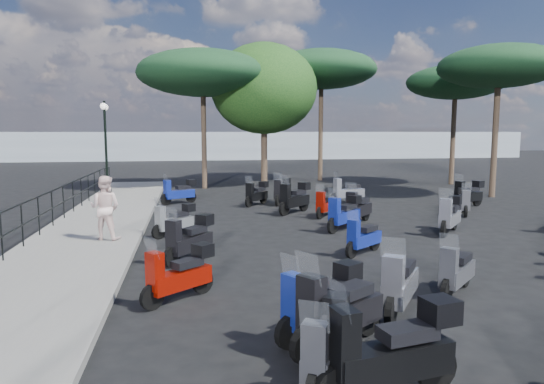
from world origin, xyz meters
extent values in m
plane|color=black|center=(0.00, 0.00, 0.00)|extent=(120.00, 120.00, 0.00)
cube|color=slate|center=(-6.50, 3.00, 0.07)|extent=(3.00, 30.00, 0.15)
cylinder|color=black|center=(-7.80, 0.75, 0.70)|extent=(0.04, 0.04, 1.10)
cylinder|color=black|center=(-7.80, 2.12, 0.70)|extent=(0.04, 0.04, 1.10)
cylinder|color=black|center=(-7.80, 3.48, 0.70)|extent=(0.04, 0.04, 1.10)
cylinder|color=black|center=(-7.80, 4.85, 0.70)|extent=(0.04, 0.04, 1.10)
cylinder|color=black|center=(-7.80, 6.22, 0.70)|extent=(0.04, 0.04, 1.10)
cylinder|color=black|center=(-7.80, 7.59, 0.70)|extent=(0.04, 0.04, 1.10)
cylinder|color=black|center=(-7.80, 8.96, 0.70)|extent=(0.04, 0.04, 1.10)
cylinder|color=black|center=(-7.80, 10.33, 0.70)|extent=(0.04, 0.04, 1.10)
cylinder|color=black|center=(-7.80, 11.69, 0.70)|extent=(0.04, 0.04, 1.10)
cylinder|color=black|center=(-7.80, 13.06, 0.70)|extent=(0.04, 0.04, 1.10)
cylinder|color=black|center=(-7.80, 14.43, 0.70)|extent=(0.04, 0.04, 1.10)
cylinder|color=black|center=(-7.80, 15.80, 0.70)|extent=(0.04, 0.04, 1.10)
cube|color=black|center=(-7.80, 2.80, 1.23)|extent=(0.04, 26.00, 0.04)
cube|color=black|center=(-7.80, 2.80, 0.70)|extent=(0.04, 26.00, 0.04)
cylinder|color=black|center=(-7.49, 13.19, 0.28)|extent=(0.34, 0.34, 0.26)
cylinder|color=black|center=(-7.49, 13.19, 2.30)|extent=(0.12, 0.12, 4.31)
cylinder|color=black|center=(-7.49, 13.19, 4.30)|extent=(0.12, 0.97, 0.04)
sphere|color=white|center=(-7.53, 13.68, 4.19)|extent=(0.30, 0.30, 0.30)
sphere|color=white|center=(-7.45, 12.71, 4.19)|extent=(0.30, 0.30, 0.30)
imported|color=beige|center=(-5.87, 2.61, 1.01)|extent=(0.99, 0.87, 1.72)
cylinder|color=black|center=(-0.80, -5.75, 0.26)|extent=(0.54, 0.21, 0.53)
cube|color=black|center=(-1.40, -5.87, 0.46)|extent=(1.48, 0.64, 0.37)
cube|color=black|center=(-1.22, -5.83, 0.77)|extent=(0.71, 0.45, 0.15)
cube|color=black|center=(-2.02, -5.99, 0.77)|extent=(0.30, 0.37, 0.77)
plane|color=white|center=(-2.08, -6.00, 1.27)|extent=(0.16, 0.43, 0.41)
cube|color=black|center=(-0.78, -5.75, 0.97)|extent=(0.43, 0.42, 0.29)
cylinder|color=black|center=(-2.16, -4.87, 0.27)|extent=(0.51, 0.39, 0.54)
cylinder|color=black|center=(-1.04, -4.14, 0.27)|extent=(0.51, 0.39, 0.54)
cube|color=black|center=(-1.55, -4.47, 0.47)|extent=(1.42, 1.11, 0.38)
cube|color=black|center=(-1.39, -4.37, 0.78)|extent=(0.74, 0.65, 0.16)
cube|color=black|center=(-2.08, -4.82, 0.78)|extent=(0.39, 0.42, 0.78)
plane|color=white|center=(-2.14, -4.86, 1.29)|extent=(0.31, 0.40, 0.42)
cylinder|color=black|center=(-4.29, -2.54, 0.23)|extent=(0.41, 0.36, 0.45)
cylinder|color=black|center=(-3.42, -1.82, 0.23)|extent=(0.41, 0.36, 0.45)
cube|color=#7E0D03|center=(-3.82, -2.15, 0.40)|extent=(1.15, 1.03, 0.32)
cube|color=black|center=(-3.69, -2.05, 0.66)|extent=(0.62, 0.58, 0.13)
cube|color=#7E0D03|center=(-4.23, -2.50, 0.66)|extent=(0.34, 0.35, 0.66)
plane|color=white|center=(-4.28, -2.53, 1.09)|extent=(0.29, 0.33, 0.35)
cube|color=black|center=(-3.40, -1.81, 0.83)|extent=(0.44, 0.44, 0.25)
cylinder|color=black|center=(-4.05, 0.05, 0.24)|extent=(0.38, 0.45, 0.49)
cylinder|color=black|center=(-3.29, 1.00, 0.24)|extent=(0.38, 0.45, 0.49)
cube|color=black|center=(-3.64, 0.57, 0.43)|extent=(1.10, 1.25, 0.35)
cube|color=black|center=(-3.53, 0.70, 0.71)|extent=(0.62, 0.67, 0.14)
cube|color=black|center=(-4.00, 0.11, 0.71)|extent=(0.38, 0.37, 0.71)
plane|color=white|center=(-4.04, 0.06, 1.17)|extent=(0.35, 0.30, 0.38)
cube|color=black|center=(-3.27, 1.02, 0.90)|extent=(0.47, 0.47, 0.26)
cylinder|color=black|center=(-4.52, 3.06, 0.21)|extent=(0.39, 0.34, 0.43)
cylinder|color=black|center=(-3.68, 3.73, 0.21)|extent=(0.39, 0.34, 0.43)
cube|color=#919599|center=(-4.06, 3.42, 0.38)|extent=(1.10, 0.96, 0.30)
cube|color=black|center=(-3.95, 3.52, 0.63)|extent=(0.59, 0.54, 0.13)
cube|color=#919599|center=(-4.46, 3.11, 0.63)|extent=(0.32, 0.33, 0.63)
plane|color=white|center=(-4.51, 3.07, 1.03)|extent=(0.27, 0.31, 0.33)
cube|color=black|center=(-3.67, 3.74, 0.79)|extent=(0.42, 0.41, 0.23)
cylinder|color=black|center=(-4.62, 9.61, 0.24)|extent=(0.46, 0.31, 0.47)
cylinder|color=black|center=(-3.58, 10.18, 0.24)|extent=(0.46, 0.31, 0.47)
cube|color=navy|center=(-4.06, 9.92, 0.42)|extent=(1.29, 0.91, 0.34)
cube|color=black|center=(-3.91, 10.00, 0.69)|extent=(0.66, 0.55, 0.14)
cube|color=navy|center=(-4.55, 9.65, 0.69)|extent=(0.33, 0.36, 0.69)
plane|color=white|center=(-4.60, 9.62, 1.14)|extent=(0.25, 0.37, 0.37)
cube|color=black|center=(-3.56, 10.19, 0.87)|extent=(0.45, 0.44, 0.26)
cylinder|color=black|center=(-1.79, -4.97, 0.22)|extent=(0.30, 0.43, 0.45)
cube|color=#45464C|center=(-2.05, -5.42, 0.39)|extent=(0.87, 1.21, 0.32)
cube|color=black|center=(-1.97, -5.28, 0.65)|extent=(0.52, 0.62, 0.13)
cube|color=#45464C|center=(-2.31, -5.88, 0.65)|extent=(0.34, 0.32, 0.65)
plane|color=white|center=(-2.33, -5.93, 1.07)|extent=(0.34, 0.24, 0.35)
cube|color=black|center=(-1.78, -4.96, 0.82)|extent=(0.42, 0.42, 0.24)
cylinder|color=black|center=(-2.29, -4.40, 0.24)|extent=(0.47, 0.34, 0.49)
cylinder|color=black|center=(-1.25, -3.77, 0.24)|extent=(0.47, 0.34, 0.49)
cube|color=navy|center=(-1.72, -4.06, 0.43)|extent=(1.31, 0.98, 0.34)
cube|color=black|center=(-1.58, -3.97, 0.71)|extent=(0.68, 0.58, 0.14)
cube|color=navy|center=(-2.22, -4.36, 0.71)|extent=(0.35, 0.38, 0.71)
plane|color=white|center=(-2.27, -4.39, 1.17)|extent=(0.27, 0.37, 0.38)
cube|color=black|center=(-1.23, -3.76, 0.89)|extent=(0.46, 0.46, 0.26)
cylinder|color=black|center=(0.57, 2.97, 0.25)|extent=(0.44, 0.40, 0.49)
cylinder|color=black|center=(1.50, 3.77, 0.25)|extent=(0.44, 0.40, 0.49)
cube|color=navy|center=(1.07, 3.40, 0.43)|extent=(1.23, 1.13, 0.35)
cube|color=black|center=(1.20, 3.51, 0.72)|extent=(0.67, 0.63, 0.14)
cube|color=navy|center=(0.63, 3.02, 0.72)|extent=(0.37, 0.38, 0.72)
plane|color=white|center=(0.58, 2.98, 1.18)|extent=(0.31, 0.35, 0.38)
cube|color=black|center=(1.51, 3.78, 0.90)|extent=(0.48, 0.47, 0.27)
cylinder|color=black|center=(-0.27, 6.25, 0.26)|extent=(0.46, 0.45, 0.53)
cylinder|color=black|center=(0.68, 7.17, 0.26)|extent=(0.46, 0.45, 0.53)
cube|color=black|center=(0.24, 6.75, 0.46)|extent=(1.29, 1.26, 0.37)
cube|color=black|center=(0.38, 6.88, 0.77)|extent=(0.71, 0.70, 0.15)
cube|color=black|center=(-0.21, 6.31, 0.77)|extent=(0.40, 0.41, 0.77)
plane|color=white|center=(-0.26, 6.26, 1.27)|extent=(0.35, 0.36, 0.41)
cube|color=black|center=(0.70, 7.18, 0.97)|extent=(0.51, 0.51, 0.29)
cylinder|color=black|center=(-1.29, 8.43, 0.22)|extent=(0.36, 0.40, 0.45)
cylinder|color=black|center=(-0.57, 9.29, 0.22)|extent=(0.36, 0.40, 0.45)
cube|color=black|center=(-0.90, 8.89, 0.39)|extent=(1.03, 1.14, 0.32)
cube|color=black|center=(-0.79, 9.02, 0.66)|extent=(0.58, 0.61, 0.13)
cube|color=black|center=(-1.24, 8.49, 0.66)|extent=(0.35, 0.34, 0.66)
plane|color=white|center=(-1.28, 8.44, 1.08)|extent=(0.32, 0.29, 0.35)
cube|color=black|center=(-0.55, 9.30, 0.82)|extent=(0.43, 0.44, 0.24)
cylinder|color=black|center=(0.85, -3.06, 0.22)|extent=(0.39, 0.37, 0.45)
cylinder|color=black|center=(1.67, -2.29, 0.22)|extent=(0.39, 0.37, 0.45)
cube|color=#45464C|center=(1.30, -2.64, 0.39)|extent=(1.11, 1.06, 0.32)
cube|color=black|center=(1.41, -2.53, 0.65)|extent=(0.60, 0.59, 0.13)
cube|color=#45464C|center=(0.91, -3.00, 0.65)|extent=(0.34, 0.35, 0.65)
plane|color=white|center=(0.87, -3.04, 1.08)|extent=(0.30, 0.31, 0.35)
cylinder|color=black|center=(-0.57, -3.92, 0.26)|extent=(0.38, 0.48, 0.51)
cylinder|color=black|center=(0.17, -2.88, 0.26)|extent=(0.38, 0.48, 0.51)
cube|color=#B3B3BF|center=(-0.17, -3.36, 0.45)|extent=(1.10, 1.34, 0.36)
cube|color=black|center=(-0.06, -3.21, 0.75)|extent=(0.63, 0.71, 0.15)
cube|color=#B3B3BF|center=(-0.52, -3.85, 0.75)|extent=(0.40, 0.38, 0.75)
plane|color=white|center=(-0.56, -3.91, 1.22)|extent=(0.38, 0.30, 0.40)
cylinder|color=black|center=(0.19, 0.15, 0.21)|extent=(0.39, 0.33, 0.42)
cylinder|color=black|center=(1.03, 0.81, 0.21)|extent=(0.39, 0.33, 0.42)
cube|color=navy|center=(0.65, 0.51, 0.37)|extent=(1.09, 0.94, 0.30)
cube|color=black|center=(0.76, 0.60, 0.62)|extent=(0.58, 0.54, 0.12)
cube|color=navy|center=(0.25, 0.20, 0.62)|extent=(0.32, 0.33, 0.62)
plane|color=white|center=(0.21, 0.16, 1.02)|extent=(0.26, 0.31, 0.33)
cylinder|color=black|center=(0.83, 5.40, 0.22)|extent=(0.34, 0.40, 0.44)
cylinder|color=black|center=(1.51, 6.25, 0.22)|extent=(0.34, 0.40, 0.44)
cube|color=#7E0D03|center=(1.20, 5.86, 0.38)|extent=(0.98, 1.12, 0.31)
cube|color=black|center=(1.29, 5.98, 0.64)|extent=(0.55, 0.60, 0.13)
cube|color=#7E0D03|center=(0.87, 5.46, 0.64)|extent=(0.34, 0.33, 0.64)
plane|color=white|center=(0.84, 5.41, 1.04)|extent=(0.31, 0.27, 0.34)
cylinder|color=black|center=(-0.09, 8.54, 0.25)|extent=(0.31, 0.49, 0.49)
cylinder|color=black|center=(0.47, 9.64, 0.25)|extent=(0.31, 0.49, 0.49)
cube|color=black|center=(0.22, 9.14, 0.43)|extent=(0.92, 1.35, 0.35)
cube|color=black|center=(0.29, 9.29, 0.72)|extent=(0.55, 0.69, 0.14)
cube|color=black|center=(-0.05, 8.61, 0.72)|extent=(0.38, 0.34, 0.72)
plane|color=white|center=(-0.08, 8.56, 1.18)|extent=(0.38, 0.25, 0.38)
cube|color=black|center=(0.48, 9.66, 0.90)|extent=(0.45, 0.46, 0.27)
cylinder|color=black|center=(3.58, 1.92, 0.26)|extent=(0.42, 0.45, 0.51)
cylinder|color=black|center=(4.44, 2.87, 0.26)|extent=(0.42, 0.45, 0.51)
cube|color=#B3B3BF|center=(4.05, 2.43, 0.45)|extent=(1.19, 1.27, 0.36)
cube|color=black|center=(4.17, 2.57, 0.74)|extent=(0.66, 0.69, 0.15)
cube|color=#B3B3BF|center=(3.64, 1.99, 0.74)|extent=(0.39, 0.39, 0.74)
plane|color=white|center=(3.60, 1.94, 1.22)|extent=(0.36, 0.33, 0.39)
cube|color=black|center=(4.45, 2.88, 0.94)|extent=(0.49, 0.50, 0.28)
cylinder|color=black|center=(1.43, 3.90, 0.26)|extent=(0.43, 0.45, 0.51)
cylinder|color=black|center=(2.30, 4.83, 0.26)|extent=(0.43, 0.45, 0.51)
cube|color=black|center=(1.90, 4.40, 0.45)|extent=(1.21, 1.26, 0.36)
cube|color=black|center=(2.02, 4.54, 0.75)|extent=(0.67, 0.68, 0.15)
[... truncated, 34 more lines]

